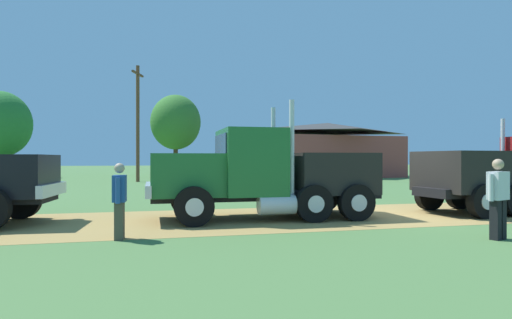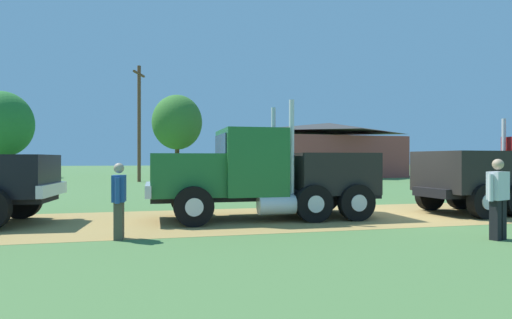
# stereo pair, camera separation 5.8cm
# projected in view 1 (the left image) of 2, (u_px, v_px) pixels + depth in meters

# --- Properties ---
(ground_plane) EXTENTS (200.00, 200.00, 0.00)m
(ground_plane) POSITION_uv_depth(u_px,v_px,m) (393.00, 214.00, 13.45)
(ground_plane) COLOR #4B723C
(dirt_track) EXTENTS (120.00, 5.07, 0.01)m
(dirt_track) POSITION_uv_depth(u_px,v_px,m) (393.00, 214.00, 13.45)
(dirt_track) COLOR #A28348
(dirt_track) RESTS_ON ground_plane
(truck_foreground_white) EXTENTS (6.69, 2.73, 3.33)m
(truck_foreground_white) POSITION_uv_depth(u_px,v_px,m) (264.00, 175.00, 12.54)
(truck_foreground_white) COLOR black
(truck_foreground_white) RESTS_ON ground_plane
(visitor_standing_near) EXTENTS (0.63, 0.40, 1.72)m
(visitor_standing_near) POSITION_uv_depth(u_px,v_px,m) (498.00, 195.00, 9.19)
(visitor_standing_near) COLOR silver
(visitor_standing_near) RESTS_ON ground_plane
(visitor_by_barrel) EXTENTS (0.28, 0.58, 1.63)m
(visitor_by_barrel) POSITION_uv_depth(u_px,v_px,m) (119.00, 199.00, 9.20)
(visitor_by_barrel) COLOR #264C8C
(visitor_by_barrel) RESTS_ON ground_plane
(shed_building) EXTENTS (13.33, 9.28, 5.14)m
(shed_building) POSITION_uv_depth(u_px,v_px,m) (328.00, 151.00, 41.19)
(shed_building) COLOR #97423D
(shed_building) RESTS_ON ground_plane
(utility_pole_near) EXTENTS (0.81, 2.14, 8.66)m
(utility_pole_near) POSITION_uv_depth(u_px,v_px,m) (138.00, 120.00, 32.13)
(utility_pole_near) COLOR brown
(utility_pole_near) RESTS_ON ground_plane
(tree_left) EXTENTS (5.45, 5.45, 7.86)m
(tree_left) POSITION_uv_depth(u_px,v_px,m) (0.00, 124.00, 39.04)
(tree_left) COLOR #513823
(tree_left) RESTS_ON ground_plane
(tree_mid) EXTENTS (4.90, 4.90, 8.02)m
(tree_mid) POSITION_uv_depth(u_px,v_px,m) (176.00, 122.00, 42.49)
(tree_mid) COLOR #513823
(tree_mid) RESTS_ON ground_plane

